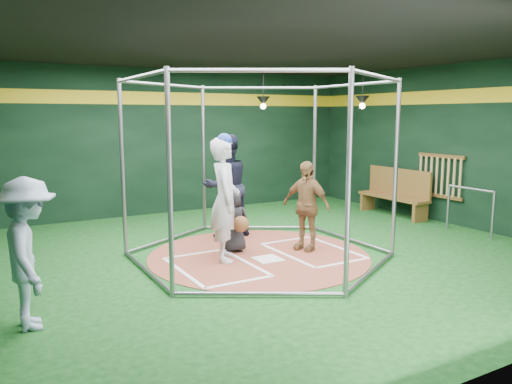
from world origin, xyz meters
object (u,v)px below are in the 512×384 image
batter_figure (225,198)px  dugout_bench (396,192)px  visitor_leopard (306,206)px  umpire (226,186)px

batter_figure → dugout_bench: 5.46m
visitor_leopard → umpire: size_ratio=0.79×
batter_figure → visitor_leopard: batter_figure is taller
batter_figure → dugout_bench: bearing=14.8°
batter_figure → visitor_leopard: (1.54, -0.13, -0.24)m
umpire → dugout_bench: (4.51, -0.07, -0.44)m
dugout_bench → visitor_leopard: bearing=-157.8°
visitor_leopard → dugout_bench: 4.03m
umpire → dugout_bench: umpire is taller
umpire → visitor_leopard: bearing=110.8°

